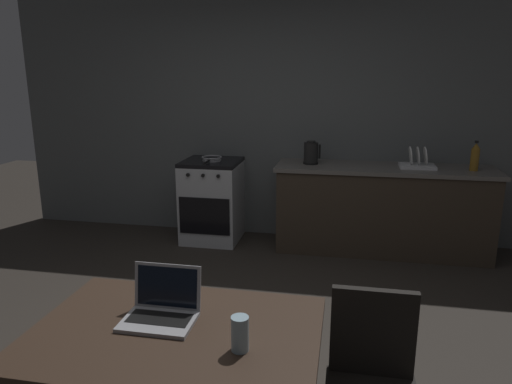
{
  "coord_description": "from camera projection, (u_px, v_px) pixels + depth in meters",
  "views": [
    {
      "loc": [
        0.84,
        -2.68,
        1.81
      ],
      "look_at": [
        0.15,
        0.87,
        0.88
      ],
      "focal_mm": 33.02,
      "sensor_mm": 36.0,
      "label": 1
    }
  ],
  "objects": [
    {
      "name": "drinking_glass",
      "position": [
        240.0,
        334.0,
        1.87
      ],
      "size": [
        0.07,
        0.07,
        0.15
      ],
      "color": "#99B7C6",
      "rests_on": "dining_table"
    },
    {
      "name": "ground_plane",
      "position": [
        209.0,
        350.0,
        3.15
      ],
      "size": [
        12.0,
        12.0,
        0.0
      ],
      "primitive_type": "plane",
      "color": "#2D2823"
    },
    {
      "name": "electric_kettle",
      "position": [
        311.0,
        153.0,
        4.82
      ],
      "size": [
        0.17,
        0.15,
        0.24
      ],
      "color": "black",
      "rests_on": "kitchen_counter"
    },
    {
      "name": "chair",
      "position": [
        372.0,
        378.0,
        2.07
      ],
      "size": [
        0.4,
        0.4,
        0.88
      ],
      "rotation": [
        0.0,
        0.0,
        -0.12
      ],
      "color": "black",
      "rests_on": "ground_plane"
    },
    {
      "name": "dish_rack",
      "position": [
        417.0,
        163.0,
        4.64
      ],
      "size": [
        0.34,
        0.26,
        0.21
      ],
      "color": "silver",
      "rests_on": "kitchen_counter"
    },
    {
      "name": "laptop",
      "position": [
        161.0,
        310.0,
        2.11
      ],
      "size": [
        0.32,
        0.26,
        0.23
      ],
      "rotation": [
        0.0,
        0.0,
        0.05
      ],
      "color": "#99999E",
      "rests_on": "dining_table"
    },
    {
      "name": "frying_pan",
      "position": [
        212.0,
        159.0,
        5.0
      ],
      "size": [
        0.22,
        0.39,
        0.05
      ],
      "color": "gray",
      "rests_on": "stove_oven"
    },
    {
      "name": "dining_table",
      "position": [
        175.0,
        344.0,
        2.05
      ],
      "size": [
        1.25,
        0.86,
        0.72
      ],
      "color": "#332319",
      "rests_on": "ground_plane"
    },
    {
      "name": "bottle",
      "position": [
        475.0,
        157.0,
        4.48
      ],
      "size": [
        0.08,
        0.08,
        0.29
      ],
      "color": "#8C601E",
      "rests_on": "kitchen_counter"
    },
    {
      "name": "back_wall",
      "position": [
        297.0,
        114.0,
        5.1
      ],
      "size": [
        6.4,
        0.1,
        2.73
      ],
      "primitive_type": "cube",
      "color": "#585C5D",
      "rests_on": "ground_plane"
    },
    {
      "name": "kitchen_counter",
      "position": [
        382.0,
        209.0,
        4.82
      ],
      "size": [
        2.16,
        0.64,
        0.89
      ],
      "color": "#382D23",
      "rests_on": "ground_plane"
    },
    {
      "name": "stove_oven",
      "position": [
        212.0,
        200.0,
        5.15
      ],
      "size": [
        0.6,
        0.62,
        0.89
      ],
      "color": "#B7BABF",
      "rests_on": "ground_plane"
    }
  ]
}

